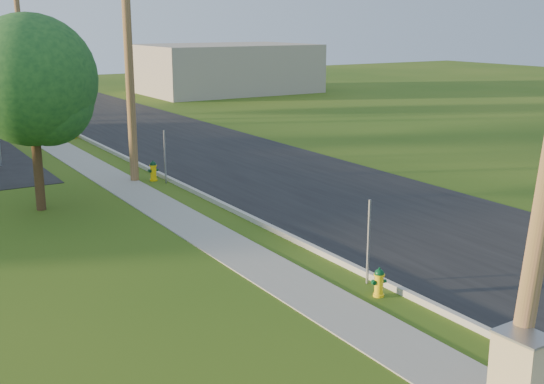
% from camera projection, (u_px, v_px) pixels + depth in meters
% --- Properties ---
extents(ground_plane, '(140.00, 140.00, 0.00)m').
position_uv_depth(ground_plane, '(506.00, 361.00, 12.15)').
color(ground_plane, '#264910').
rests_on(ground_plane, ground).
extents(road, '(8.00, 120.00, 0.02)m').
position_uv_depth(road, '(356.00, 203.00, 22.69)').
color(road, black).
rests_on(road, ground).
extents(curb, '(0.15, 120.00, 0.15)m').
position_uv_depth(curb, '(252.00, 219.00, 20.65)').
color(curb, '#A9A69B').
rests_on(curb, ground).
extents(sidewalk, '(1.50, 120.00, 0.03)m').
position_uv_depth(sidewalk, '(199.00, 229.00, 19.77)').
color(sidewalk, gray).
rests_on(sidewalk, ground).
extents(utility_pole_mid, '(1.40, 0.32, 9.80)m').
position_uv_depth(utility_pole_mid, '(128.00, 48.00, 24.69)').
color(utility_pole_mid, brown).
rests_on(utility_pole_mid, ground).
extents(utility_pole_far, '(1.40, 0.32, 9.50)m').
position_uv_depth(utility_pole_far, '(21.00, 40.00, 39.60)').
color(utility_pole_far, brown).
rests_on(utility_pole_far, ground).
extents(sign_post_near, '(0.05, 0.04, 2.00)m').
position_uv_depth(sign_post_near, '(369.00, 242.00, 15.50)').
color(sign_post_near, gray).
rests_on(sign_post_near, ground).
extents(sign_post_mid, '(0.05, 0.04, 2.00)m').
position_uv_depth(sign_post_mid, '(165.00, 157.00, 25.26)').
color(sign_post_mid, gray).
rests_on(sign_post_mid, ground).
extents(sign_post_far, '(0.05, 0.04, 2.00)m').
position_uv_depth(sign_post_far, '(73.00, 118.00, 35.34)').
color(sign_post_far, gray).
rests_on(sign_post_far, ground).
extents(distant_building, '(14.00, 10.00, 4.00)m').
position_uv_depth(distant_building, '(225.00, 68.00, 57.99)').
color(distant_building, gray).
rests_on(distant_building, ground).
extents(tree_verge, '(4.07, 4.07, 6.17)m').
position_uv_depth(tree_verge, '(35.00, 85.00, 20.93)').
color(tree_verge, '#3A2916').
rests_on(tree_verge, ground).
extents(hydrant_near, '(0.35, 0.31, 0.67)m').
position_uv_depth(hydrant_near, '(379.00, 282.00, 14.93)').
color(hydrant_near, yellow).
rests_on(hydrant_near, ground).
extents(hydrant_mid, '(0.40, 0.36, 0.79)m').
position_uv_depth(hydrant_mid, '(153.00, 171.00, 25.79)').
color(hydrant_mid, yellow).
rests_on(hydrant_mid, ground).
extents(hydrant_far, '(0.41, 0.37, 0.79)m').
position_uv_depth(hydrant_far, '(73.00, 131.00, 35.18)').
color(hydrant_far, '#E9AC00').
rests_on(hydrant_far, ground).
extents(utility_cabinet, '(0.63, 0.81, 1.35)m').
position_uv_depth(utility_cabinet, '(520.00, 375.00, 10.33)').
color(utility_cabinet, tan).
rests_on(utility_cabinet, ground).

